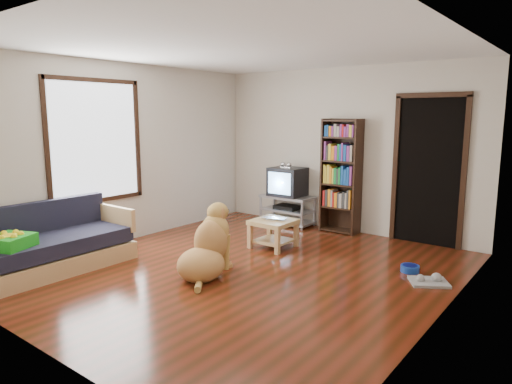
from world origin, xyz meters
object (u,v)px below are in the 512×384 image
Objects in this scene: tv_stand at (287,209)px; bookshelf at (341,170)px; sofa at (55,248)px; coffee_table at (273,228)px; dog at (208,249)px; dog_bowl at (410,269)px; green_cushion at (9,242)px; crt_tv at (288,181)px; grey_rag at (429,282)px; laptop at (272,219)px.

tv_stand is 1.20m from bookshelf.
bookshelf is at bearing 5.63° from tv_stand.
bookshelf is 1.00× the size of sofa.
dog is (0.04, -1.38, 0.03)m from coffee_table.
dog_bowl is 0.24× the size of tv_stand.
tv_stand reaches higher than coffee_table.
dog is at bearing 23.57° from green_cushion.
crt_tv is at bearing 75.07° from sofa.
coffee_table reaches higher than grey_rag.
tv_stand is (-2.51, 1.11, 0.23)m from dog_bowl.
green_cushion is at bearing -101.37° from crt_tv.
crt_tv is at bearing 90.00° from tv_stand.
sofa is at bearing -117.32° from bookshelf.
bookshelf is at bearing 61.79° from laptop.
coffee_table is (0.61, -1.30, -0.46)m from crt_tv.
dog_bowl is 2.84m from crt_tv.
laptop is 2.23m from grey_rag.
coffee_table is 0.56× the size of dog.
laptop is 1.35m from dog.
dog_bowl is 0.12× the size of sofa.
bookshelf is (1.80, 4.30, 0.51)m from green_cushion.
dog_bowl is 0.12× the size of bookshelf.
grey_rag is at bearing 31.05° from dog.
sofa is (-1.59, -2.32, -0.15)m from laptop.
dog is (0.66, -2.68, -0.43)m from crt_tv.
coffee_table is at bearing -64.66° from crt_tv.
laptop is at bearing 40.98° from green_cushion.
dog_bowl is at bearing -8.84° from laptop.
laptop is at bearing -103.47° from bookshelf.
dog is (1.63, 0.98, 0.05)m from sofa.
bookshelf is 1.58m from coffee_table.
laptop is 0.61× the size of crt_tv.
crt_tv reaches higher than green_cushion.
grey_rag is at bearing -38.03° from bookshelf.
green_cushion reaches higher than grey_rag.
laptop is 1.45m from tv_stand.
dog_bowl is 2.43m from dog.
tv_stand is 1.42m from coffee_table.
bookshelf is at bearing 141.97° from grey_rag.
laptop is 0.36× the size of dog.
dog_bowl is 4.30m from sofa.
green_cushion is 1.89× the size of dog_bowl.
tv_stand is at bearing -174.37° from bookshelf.
dog is at bearing -102.94° from laptop.
grey_rag is 0.22× the size of sofa.
bookshelf is at bearing 142.32° from dog_bowl.
green_cushion is 4.66m from grey_rag.
green_cushion is 0.76× the size of coffee_table.
bookshelf reaches higher than laptop.
dog_bowl is at bearing 5.01° from coffee_table.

